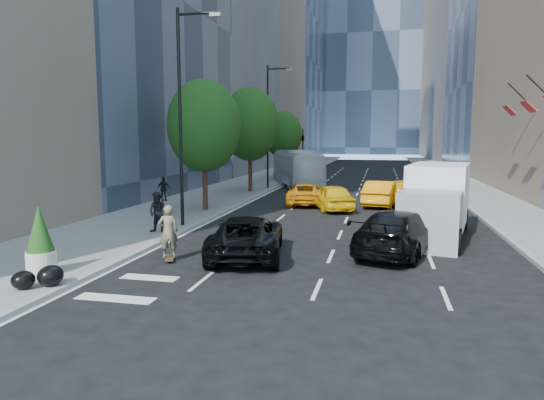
% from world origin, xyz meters
% --- Properties ---
extents(ground, '(160.00, 160.00, 0.00)m').
position_xyz_m(ground, '(0.00, 0.00, 0.00)').
color(ground, black).
rests_on(ground, ground).
extents(sidewalk_left, '(6.00, 120.00, 0.15)m').
position_xyz_m(sidewalk_left, '(-9.00, 30.00, 0.07)').
color(sidewalk_left, slate).
rests_on(sidewalk_left, ground).
extents(sidewalk_right, '(4.00, 120.00, 0.15)m').
position_xyz_m(sidewalk_right, '(10.00, 30.00, 0.07)').
color(sidewalk_right, slate).
rests_on(sidewalk_right, ground).
extents(tower_left_end, '(20.00, 28.00, 60.00)m').
position_xyz_m(tower_left_end, '(-22.00, 92.00, 30.00)').
color(tower_left_end, '#313B4D').
rests_on(tower_left_end, ground).
extents(tower_right_far, '(20.00, 24.00, 50.00)m').
position_xyz_m(tower_right_far, '(22.00, 98.00, 25.00)').
color(tower_right_far, '#816C59').
rests_on(tower_right_far, ground).
extents(lamp_near, '(2.13, 0.22, 10.00)m').
position_xyz_m(lamp_near, '(-6.32, 4.00, 5.81)').
color(lamp_near, black).
rests_on(lamp_near, sidewalk_left).
extents(lamp_far, '(2.13, 0.22, 10.00)m').
position_xyz_m(lamp_far, '(-6.32, 22.00, 5.81)').
color(lamp_far, black).
rests_on(lamp_far, sidewalk_left).
extents(tree_near, '(4.20, 4.20, 7.46)m').
position_xyz_m(tree_near, '(-7.20, 9.00, 4.97)').
color(tree_near, black).
rests_on(tree_near, sidewalk_left).
extents(tree_mid, '(4.50, 4.50, 7.99)m').
position_xyz_m(tree_mid, '(-7.20, 19.00, 5.32)').
color(tree_mid, black).
rests_on(tree_mid, sidewalk_left).
extents(tree_far, '(3.90, 3.90, 6.92)m').
position_xyz_m(tree_far, '(-7.20, 32.00, 4.62)').
color(tree_far, black).
rests_on(tree_far, sidewalk_left).
extents(traffic_signal, '(2.48, 0.53, 5.20)m').
position_xyz_m(traffic_signal, '(-6.40, 40.00, 4.23)').
color(traffic_signal, black).
rests_on(traffic_signal, sidewalk_left).
extents(facade_flags, '(1.85, 13.30, 2.05)m').
position_xyz_m(facade_flags, '(10.64, 10.00, 6.18)').
color(facade_flags, black).
rests_on(facade_flags, ground).
extents(skateboarder, '(0.80, 0.69, 1.86)m').
position_xyz_m(skateboarder, '(-4.48, -1.96, 0.93)').
color(skateboarder, '#706746').
rests_on(skateboarder, ground).
extents(black_sedan_lincoln, '(3.37, 5.72, 1.49)m').
position_xyz_m(black_sedan_lincoln, '(-2.00, -0.67, 0.75)').
color(black_sedan_lincoln, black).
rests_on(black_sedan_lincoln, ground).
extents(black_sedan_mercedes, '(3.86, 6.05, 1.63)m').
position_xyz_m(black_sedan_mercedes, '(3.40, 1.00, 0.82)').
color(black_sedan_mercedes, black).
rests_on(black_sedan_mercedes, ground).
extents(taxi_a, '(3.31, 4.93, 1.56)m').
position_xyz_m(taxi_a, '(-0.10, 11.50, 0.78)').
color(taxi_a, yellow).
rests_on(taxi_a, ground).
extents(taxi_b, '(2.44, 5.09, 1.61)m').
position_xyz_m(taxi_b, '(2.79, 13.93, 0.81)').
color(taxi_b, orange).
rests_on(taxi_b, ground).
extents(taxi_c, '(2.97, 5.32, 1.41)m').
position_xyz_m(taxi_c, '(-2.00, 13.51, 0.70)').
color(taxi_c, orange).
rests_on(taxi_c, ground).
extents(taxi_d, '(2.40, 5.39, 1.53)m').
position_xyz_m(taxi_d, '(4.20, 15.50, 0.77)').
color(taxi_d, '#FFBA0D').
rests_on(taxi_d, ground).
extents(city_bus, '(6.54, 11.70, 3.20)m').
position_xyz_m(city_bus, '(-4.80, 26.41, 1.60)').
color(city_bus, white).
rests_on(city_bus, ground).
extents(box_truck, '(3.64, 6.92, 3.15)m').
position_xyz_m(box_truck, '(5.06, 4.29, 1.60)').
color(box_truck, white).
rests_on(box_truck, ground).
extents(pedestrian_a, '(0.93, 0.76, 1.80)m').
position_xyz_m(pedestrian_a, '(-6.80, 2.03, 1.05)').
color(pedestrian_a, black).
rests_on(pedestrian_a, sidewalk_left).
extents(pedestrian_b, '(0.96, 0.45, 1.61)m').
position_xyz_m(pedestrian_b, '(-11.20, 12.01, 0.96)').
color(pedestrian_b, black).
rests_on(pedestrian_b, sidewalk_left).
extents(planter_shrub, '(0.89, 0.89, 2.15)m').
position_xyz_m(planter_shrub, '(-7.37, -4.82, 1.17)').
color(planter_shrub, beige).
rests_on(planter_shrub, sidewalk_left).
extents(garbage_bags, '(1.19, 1.14, 0.59)m').
position_xyz_m(garbage_bags, '(-6.55, -5.96, 0.43)').
color(garbage_bags, black).
rests_on(garbage_bags, sidewalk_left).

